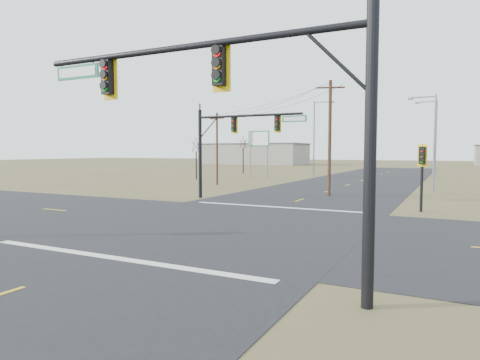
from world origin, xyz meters
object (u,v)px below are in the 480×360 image
streetlight_c (316,134)px  bare_tree_a (196,144)px  utility_pole_far (217,147)px  highway_sign (259,145)px  pedestal_signal_ne (422,162)px  utility_pole_near (330,136)px  streetlight_b (434,134)px  mast_arm_far (234,134)px  streetlight_a (432,137)px  mast_arm_near (230,93)px  bare_tree_b (243,142)px

streetlight_c → bare_tree_a: bearing=-149.8°
utility_pole_far → highway_sign: size_ratio=1.21×
utility_pole_far → bare_tree_a: utility_pole_far is taller
pedestal_signal_ne → utility_pole_near: (-7.45, 6.68, 1.86)m
utility_pole_far → streetlight_b: 34.22m
utility_pole_near → streetlight_b: streetlight_b is taller
mast_arm_far → utility_pole_near: size_ratio=0.94×
utility_pole_near → streetlight_a: 10.90m
mast_arm_near → streetlight_a: size_ratio=1.19×
streetlight_c → bare_tree_a: 17.26m
streetlight_a → bare_tree_a: bearing=169.6°
streetlight_a → streetlight_b: 25.40m
mast_arm_far → bare_tree_a: size_ratio=1.54×
streetlight_b → bare_tree_b: bearing=178.2°
streetlight_c → bare_tree_a: streetlight_c is taller
mast_arm_far → utility_pole_near: 8.26m
mast_arm_far → streetlight_c: 30.58m
mast_arm_far → streetlight_b: streetlight_b is taller
pedestal_signal_ne → streetlight_a: size_ratio=0.47×
mast_arm_far → bare_tree_a: 23.99m
mast_arm_near → pedestal_signal_ne: 18.26m
highway_sign → bare_tree_a: size_ratio=1.13×
highway_sign → streetlight_b: 25.73m
bare_tree_b → utility_pole_near: bearing=-52.3°
pedestal_signal_ne → utility_pole_far: utility_pole_far is taller
utility_pole_far → bare_tree_b: (-7.82, 22.27, 1.03)m
utility_pole_near → bare_tree_a: size_ratio=1.64×
highway_sign → streetlight_a: size_ratio=0.73×
streetlight_c → bare_tree_b: (-13.42, 3.96, -0.87)m
utility_pole_far → bare_tree_a: 9.35m
streetlight_a → bare_tree_a: 28.61m
mast_arm_far → streetlight_a: size_ratio=1.00×
bare_tree_a → pedestal_signal_ne: bearing=-34.1°
bare_tree_b → mast_arm_far: bearing=-64.7°
mast_arm_near → streetlight_a: bearing=85.6°
highway_sign → bare_tree_a: (-5.85, -6.85, 0.00)m
streetlight_a → mast_arm_near: bearing=-97.6°
utility_pole_near → streetlight_c: 25.96m
mast_arm_near → bare_tree_a: 44.53m
bare_tree_a → utility_pole_far: bearing=-43.3°
mast_arm_near → streetlight_c: (-12.36, 48.91, 0.78)m
streetlight_a → streetlight_b: (-0.91, 25.35, 1.24)m
utility_pole_far → streetlight_b: size_ratio=0.71×
pedestal_signal_ne → streetlight_a: 14.90m
streetlight_b → pedestal_signal_ne: bearing=-100.3°
pedestal_signal_ne → bare_tree_b: (-29.43, 35.12, 2.11)m
pedestal_signal_ne → bare_tree_a: (-28.42, 19.25, 1.50)m
mast_arm_far → streetlight_a: 19.16m
mast_arm_near → utility_pole_far: (-17.96, 30.60, -1.12)m
mast_arm_far → highway_sign: size_ratio=1.36×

